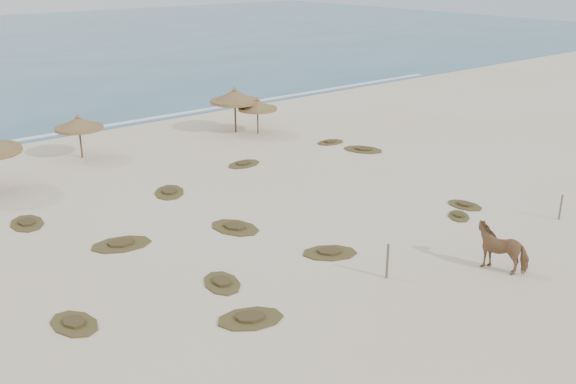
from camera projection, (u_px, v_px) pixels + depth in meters
name	position (u px, v px, depth m)	size (l,w,h in m)	color
ground	(345.00, 271.00, 23.53)	(160.00, 160.00, 0.00)	beige
foam_line	(74.00, 131.00, 42.52)	(70.00, 0.60, 0.01)	silver
palapa_3	(79.00, 124.00, 36.24)	(3.09, 3.09, 2.57)	brown
palapa_4	(235.00, 97.00, 41.57)	(4.20, 4.20, 3.02)	brown
palapa_5	(258.00, 105.00, 41.36)	(3.07, 3.07, 2.41)	brown
horse	(502.00, 247.00, 23.47)	(0.91, 2.01, 1.69)	#966444
fence_post_near	(388.00, 261.00, 22.83)	(0.10, 0.10, 1.32)	#6A614F
fence_post_far	(561.00, 207.00, 27.99)	(0.08, 0.08, 1.16)	#6A614F
scrub_0	(74.00, 323.00, 20.07)	(1.58, 2.13, 0.16)	brown
scrub_1	(121.00, 244.00, 25.65)	(2.75, 2.18, 0.16)	brown
scrub_2	(222.00, 283.00, 22.59)	(1.67, 2.14, 0.16)	brown
scrub_3	(235.00, 227.00, 27.24)	(2.09, 2.66, 0.16)	brown
scrub_4	(465.00, 205.00, 29.70)	(1.24, 1.79, 0.16)	brown
scrub_5	(363.00, 149.00, 38.32)	(2.47, 2.83, 0.16)	brown
scrub_6	(27.00, 223.00, 27.67)	(1.66, 2.28, 0.16)	brown
scrub_7	(244.00, 164.00, 35.64)	(2.19, 1.57, 0.16)	brown
scrub_9	(330.00, 252.00, 24.91)	(2.57, 2.35, 0.16)	brown
scrub_10	(330.00, 142.00, 39.85)	(1.93, 1.36, 0.16)	brown
scrub_11	(250.00, 318.00, 20.36)	(2.54, 2.14, 0.16)	brown
scrub_12	(459.00, 216.00, 28.46)	(1.64, 1.66, 0.16)	brown
scrub_13	(169.00, 192.00, 31.35)	(2.32, 2.61, 0.16)	brown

